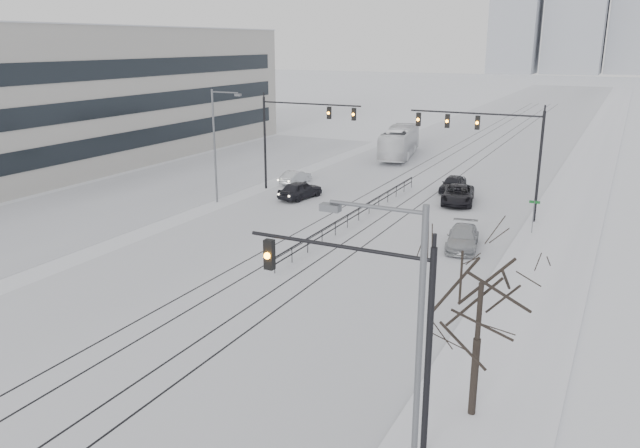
{
  "coord_description": "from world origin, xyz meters",
  "views": [
    {
      "loc": [
        16.92,
        -10.24,
        12.53
      ],
      "look_at": [
        2.71,
        18.25,
        3.2
      ],
      "focal_mm": 35.0,
      "sensor_mm": 36.0,
      "label": 1
    }
  ],
  "objects_px": {
    "sedan_nb_far": "(453,184)",
    "sedan_sb_outer": "(296,177)",
    "traffic_mast_near": "(378,316)",
    "bare_tree": "(480,298)",
    "sedan_nb_front": "(458,195)",
    "sedan_sb_inner": "(300,190)",
    "sedan_nb_right": "(463,238)",
    "box_truck": "(399,143)"
  },
  "relations": [
    {
      "from": "bare_tree",
      "to": "sedan_sb_outer",
      "type": "xyz_separation_m",
      "value": [
        -23.2,
        29.75,
        -3.88
      ]
    },
    {
      "from": "bare_tree",
      "to": "sedan_nb_far",
      "type": "distance_m",
      "value": 34.6
    },
    {
      "from": "sedan_sb_outer",
      "to": "sedan_nb_far",
      "type": "xyz_separation_m",
      "value": [
        13.71,
        3.31,
        0.09
      ]
    },
    {
      "from": "sedan_sb_inner",
      "to": "sedan_nb_right",
      "type": "distance_m",
      "value": 16.73
    },
    {
      "from": "sedan_nb_front",
      "to": "box_truck",
      "type": "xyz_separation_m",
      "value": [
        -11.3,
        17.77,
        0.94
      ]
    },
    {
      "from": "bare_tree",
      "to": "sedan_nb_far",
      "type": "height_order",
      "value": "bare_tree"
    },
    {
      "from": "traffic_mast_near",
      "to": "sedan_nb_front",
      "type": "bearing_deg",
      "value": 99.95
    },
    {
      "from": "sedan_sb_inner",
      "to": "sedan_sb_outer",
      "type": "relative_size",
      "value": 1.17
    },
    {
      "from": "bare_tree",
      "to": "traffic_mast_near",
      "type": "bearing_deg",
      "value": -128.76
    },
    {
      "from": "sedan_sb_outer",
      "to": "box_truck",
      "type": "height_order",
      "value": "box_truck"
    },
    {
      "from": "bare_tree",
      "to": "sedan_nb_far",
      "type": "bearing_deg",
      "value": 106.02
    },
    {
      "from": "sedan_nb_right",
      "to": "sedan_nb_front",
      "type": "bearing_deg",
      "value": 96.39
    },
    {
      "from": "sedan_nb_right",
      "to": "box_truck",
      "type": "relative_size",
      "value": 0.39
    },
    {
      "from": "sedan_sb_inner",
      "to": "sedan_nb_far",
      "type": "distance_m",
      "value": 13.38
    },
    {
      "from": "sedan_nb_far",
      "to": "sedan_nb_right",
      "type": "bearing_deg",
      "value": -72.71
    },
    {
      "from": "traffic_mast_near",
      "to": "bare_tree",
      "type": "relative_size",
      "value": 1.15
    },
    {
      "from": "sedan_nb_right",
      "to": "box_truck",
      "type": "bearing_deg",
      "value": 107.09
    },
    {
      "from": "bare_tree",
      "to": "box_truck",
      "type": "relative_size",
      "value": 0.51
    },
    {
      "from": "sedan_nb_front",
      "to": "sedan_nb_right",
      "type": "distance_m",
      "value": 11.5
    },
    {
      "from": "traffic_mast_near",
      "to": "sedan_nb_front",
      "type": "distance_m",
      "value": 32.96
    },
    {
      "from": "traffic_mast_near",
      "to": "sedan_sb_outer",
      "type": "distance_m",
      "value": 38.99
    },
    {
      "from": "sedan_nb_far",
      "to": "sedan_nb_front",
      "type": "bearing_deg",
      "value": -69.37
    },
    {
      "from": "sedan_sb_outer",
      "to": "sedan_nb_front",
      "type": "relative_size",
      "value": 0.71
    },
    {
      "from": "sedan_sb_inner",
      "to": "box_truck",
      "type": "height_order",
      "value": "box_truck"
    },
    {
      "from": "sedan_sb_inner",
      "to": "sedan_nb_right",
      "type": "bearing_deg",
      "value": 166.57
    },
    {
      "from": "traffic_mast_near",
      "to": "box_truck",
      "type": "height_order",
      "value": "traffic_mast_near"
    },
    {
      "from": "bare_tree",
      "to": "sedan_nb_far",
      "type": "xyz_separation_m",
      "value": [
        -9.49,
        33.06,
        -3.79
      ]
    },
    {
      "from": "bare_tree",
      "to": "sedan_sb_inner",
      "type": "distance_m",
      "value": 32.36
    },
    {
      "from": "sedan_sb_outer",
      "to": "box_truck",
      "type": "xyz_separation_m",
      "value": [
        3.83,
        17.26,
        1.05
      ]
    },
    {
      "from": "sedan_nb_front",
      "to": "bare_tree",
      "type": "bearing_deg",
      "value": -85.38
    },
    {
      "from": "traffic_mast_near",
      "to": "box_truck",
      "type": "relative_size",
      "value": 0.59
    },
    {
      "from": "sedan_sb_inner",
      "to": "sedan_nb_far",
      "type": "height_order",
      "value": "sedan_sb_inner"
    },
    {
      "from": "sedan_sb_outer",
      "to": "traffic_mast_near",
      "type": "bearing_deg",
      "value": 125.09
    },
    {
      "from": "sedan_nb_front",
      "to": "traffic_mast_near",
      "type": "bearing_deg",
      "value": -90.85
    },
    {
      "from": "traffic_mast_near",
      "to": "sedan_sb_outer",
      "type": "bearing_deg",
      "value": 122.41
    },
    {
      "from": "traffic_mast_near",
      "to": "bare_tree",
      "type": "xyz_separation_m",
      "value": [
        2.41,
        3.0,
        -0.07
      ]
    },
    {
      "from": "bare_tree",
      "to": "sedan_nb_far",
      "type": "relative_size",
      "value": 1.49
    },
    {
      "from": "sedan_nb_far",
      "to": "sedan_sb_outer",
      "type": "bearing_deg",
      "value": -166.24
    },
    {
      "from": "sedan_nb_right",
      "to": "box_truck",
      "type": "distance_m",
      "value": 32.26
    },
    {
      "from": "bare_tree",
      "to": "sedan_sb_inner",
      "type": "relative_size",
      "value": 1.4
    },
    {
      "from": "sedan_nb_front",
      "to": "sedan_nb_right",
      "type": "bearing_deg",
      "value": -84.87
    },
    {
      "from": "sedan_nb_front",
      "to": "box_truck",
      "type": "distance_m",
      "value": 21.08
    }
  ]
}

